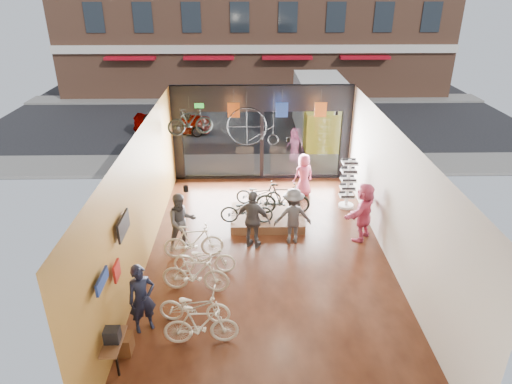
{
  "coord_description": "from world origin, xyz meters",
  "views": [
    {
      "loc": [
        -0.56,
        -11.25,
        7.51
      ],
      "look_at": [
        -0.32,
        1.4,
        1.51
      ],
      "focal_mm": 32.0,
      "sensor_mm": 36.0,
      "label": 1
    }
  ],
  "objects_px": {
    "display_bike_mid": "(283,199)",
    "display_bike_right": "(259,194)",
    "customer_3": "(293,216)",
    "street_car": "(173,120)",
    "floor_bike_2": "(195,306)",
    "customer_1": "(182,222)",
    "display_platform": "(267,218)",
    "customer_0": "(142,298)",
    "hung_bike": "(190,122)",
    "box_truck": "(323,111)",
    "floor_bike_4": "(205,258)",
    "customer_4": "(304,175)",
    "customer_2": "(253,220)",
    "floor_bike_5": "(194,241)",
    "floor_bike_3": "(195,273)",
    "penny_farthing": "(255,128)",
    "customer_5": "(364,211)",
    "sunglasses_rack": "(348,184)",
    "display_bike_left": "(247,210)",
    "floor_bike_1": "(201,325)"
  },
  "relations": [
    {
      "from": "display_bike_mid",
      "to": "hung_bike",
      "type": "xyz_separation_m",
      "value": [
        -3.15,
        1.96,
        2.08
      ]
    },
    {
      "from": "display_bike_left",
      "to": "customer_1",
      "type": "distance_m",
      "value": 2.2
    },
    {
      "from": "hung_bike",
      "to": "sunglasses_rack",
      "type": "bearing_deg",
      "value": -114.51
    },
    {
      "from": "floor_bike_4",
      "to": "customer_5",
      "type": "bearing_deg",
      "value": -69.82
    },
    {
      "from": "customer_3",
      "to": "hung_bike",
      "type": "relative_size",
      "value": 1.14
    },
    {
      "from": "customer_0",
      "to": "hung_bike",
      "type": "bearing_deg",
      "value": 57.86
    },
    {
      "from": "display_bike_right",
      "to": "floor_bike_4",
      "type": "bearing_deg",
      "value": 164.75
    },
    {
      "from": "customer_3",
      "to": "street_car",
      "type": "bearing_deg",
      "value": -67.23
    },
    {
      "from": "floor_bike_2",
      "to": "display_platform",
      "type": "distance_m",
      "value": 5.25
    },
    {
      "from": "street_car",
      "to": "display_bike_mid",
      "type": "xyz_separation_m",
      "value": [
        5.03,
        -9.76,
        0.16
      ]
    },
    {
      "from": "display_bike_right",
      "to": "floor_bike_3",
      "type": "bearing_deg",
      "value": 166.94
    },
    {
      "from": "customer_1",
      "to": "customer_2",
      "type": "relative_size",
      "value": 0.98
    },
    {
      "from": "street_car",
      "to": "box_truck",
      "type": "height_order",
      "value": "box_truck"
    },
    {
      "from": "box_truck",
      "to": "customer_2",
      "type": "bearing_deg",
      "value": -109.42
    },
    {
      "from": "display_bike_mid",
      "to": "penny_farthing",
      "type": "distance_m",
      "value": 3.14
    },
    {
      "from": "customer_5",
      "to": "display_bike_right",
      "type": "bearing_deg",
      "value": -82.48
    },
    {
      "from": "customer_1",
      "to": "hung_bike",
      "type": "bearing_deg",
      "value": 66.78
    },
    {
      "from": "customer_2",
      "to": "hung_bike",
      "type": "relative_size",
      "value": 1.17
    },
    {
      "from": "customer_1",
      "to": "display_platform",
      "type": "bearing_deg",
      "value": 8.0
    },
    {
      "from": "box_truck",
      "to": "floor_bike_1",
      "type": "relative_size",
      "value": 4.22
    },
    {
      "from": "floor_bike_2",
      "to": "customer_1",
      "type": "distance_m",
      "value": 3.37
    },
    {
      "from": "floor_bike_3",
      "to": "customer_1",
      "type": "xyz_separation_m",
      "value": [
        -0.6,
        2.08,
        0.37
      ]
    },
    {
      "from": "display_bike_left",
      "to": "floor_bike_1",
      "type": "bearing_deg",
      "value": 170.51
    },
    {
      "from": "floor_bike_4",
      "to": "sunglasses_rack",
      "type": "height_order",
      "value": "sunglasses_rack"
    },
    {
      "from": "customer_1",
      "to": "penny_farthing",
      "type": "height_order",
      "value": "penny_farthing"
    },
    {
      "from": "customer_1",
      "to": "customer_4",
      "type": "distance_m",
      "value": 5.49
    },
    {
      "from": "street_car",
      "to": "floor_bike_3",
      "type": "distance_m",
      "value": 13.68
    },
    {
      "from": "floor_bike_5",
      "to": "customer_5",
      "type": "bearing_deg",
      "value": -85.16
    },
    {
      "from": "floor_bike_4",
      "to": "customer_0",
      "type": "bearing_deg",
      "value": 151.38
    },
    {
      "from": "floor_bike_2",
      "to": "customer_0",
      "type": "distance_m",
      "value": 1.24
    },
    {
      "from": "customer_1",
      "to": "hung_bike",
      "type": "distance_m",
      "value": 4.1
    },
    {
      "from": "customer_1",
      "to": "customer_4",
      "type": "xyz_separation_m",
      "value": [
        4.06,
        3.7,
        -0.1
      ]
    },
    {
      "from": "box_truck",
      "to": "display_bike_right",
      "type": "distance_m",
      "value": 8.78
    },
    {
      "from": "customer_2",
      "to": "floor_bike_5",
      "type": "bearing_deg",
      "value": 39.37
    },
    {
      "from": "floor_bike_1",
      "to": "display_bike_right",
      "type": "distance_m",
      "value": 6.45
    },
    {
      "from": "floor_bike_4",
      "to": "hung_bike",
      "type": "xyz_separation_m",
      "value": [
        -0.79,
        4.83,
        2.47
      ]
    },
    {
      "from": "floor_bike_2",
      "to": "display_bike_mid",
      "type": "bearing_deg",
      "value": -20.25
    },
    {
      "from": "floor_bike_4",
      "to": "sunglasses_rack",
      "type": "xyz_separation_m",
      "value": [
        4.73,
        3.91,
        0.46
      ]
    },
    {
      "from": "customer_3",
      "to": "customer_4",
      "type": "xyz_separation_m",
      "value": [
        0.71,
        3.37,
        -0.09
      ]
    },
    {
      "from": "customer_2",
      "to": "display_bike_mid",
      "type": "bearing_deg",
      "value": -100.64
    },
    {
      "from": "display_bike_left",
      "to": "penny_farthing",
      "type": "xyz_separation_m",
      "value": [
        0.33,
        3.1,
        1.76
      ]
    },
    {
      "from": "customer_2",
      "to": "penny_farthing",
      "type": "relative_size",
      "value": 1.02
    },
    {
      "from": "floor_bike_3",
      "to": "customer_0",
      "type": "bearing_deg",
      "value": 151.07
    },
    {
      "from": "floor_bike_3",
      "to": "customer_4",
      "type": "height_order",
      "value": "customer_4"
    },
    {
      "from": "display_bike_mid",
      "to": "display_bike_right",
      "type": "relative_size",
      "value": 1.17
    },
    {
      "from": "floor_bike_1",
      "to": "customer_0",
      "type": "bearing_deg",
      "value": 68.56
    },
    {
      "from": "customer_3",
      "to": "floor_bike_5",
      "type": "bearing_deg",
      "value": 12.68
    },
    {
      "from": "floor_bike_2",
      "to": "box_truck",
      "type": "bearing_deg",
      "value": -14.2
    },
    {
      "from": "customer_0",
      "to": "floor_bike_3",
      "type": "bearing_deg",
      "value": 24.63
    },
    {
      "from": "floor_bike_3",
      "to": "hung_bike",
      "type": "relative_size",
      "value": 1.13
    }
  ]
}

